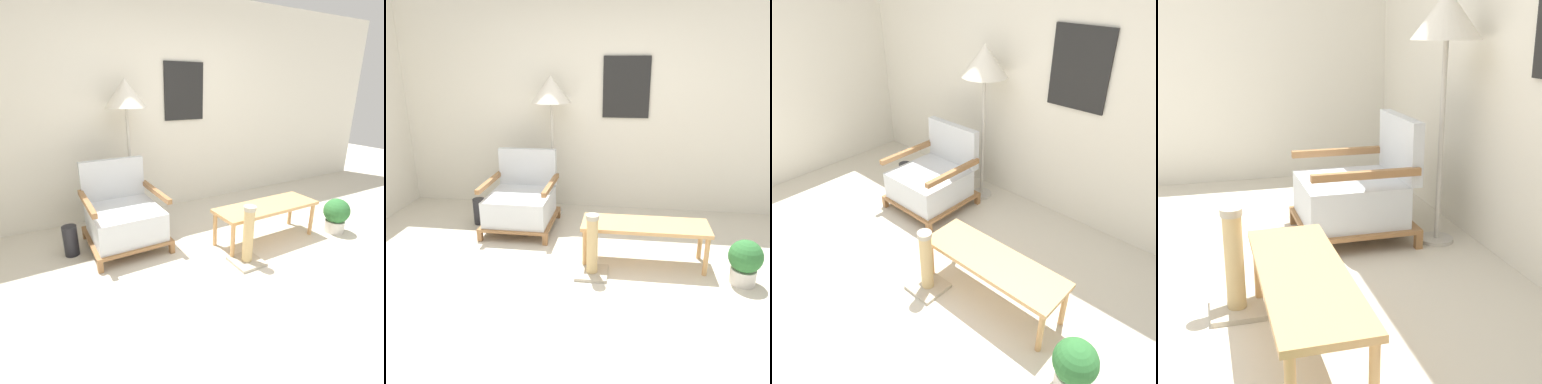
% 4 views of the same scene
% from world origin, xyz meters
% --- Properties ---
extents(ground_plane, '(14.00, 14.00, 0.00)m').
position_xyz_m(ground_plane, '(0.00, 0.00, 0.00)').
color(ground_plane, beige).
extents(wall_back, '(8.00, 0.09, 2.70)m').
position_xyz_m(wall_back, '(0.00, 2.21, 1.35)').
color(wall_back, silver).
rests_on(wall_back, ground_plane).
extents(armchair, '(0.77, 0.80, 0.87)m').
position_xyz_m(armchair, '(-0.79, 1.37, 0.32)').
color(armchair, olive).
rests_on(armchair, ground_plane).
extents(floor_lamp, '(0.47, 0.47, 1.70)m').
position_xyz_m(floor_lamp, '(-0.52, 1.89, 1.49)').
color(floor_lamp, '#B7B2A8').
rests_on(floor_lamp, ground_plane).
extents(coffee_table, '(1.17, 0.39, 0.41)m').
position_xyz_m(coffee_table, '(0.58, 0.73, 0.36)').
color(coffee_table, tan).
rests_on(coffee_table, ground_plane).
extents(vase, '(0.14, 0.14, 0.31)m').
position_xyz_m(vase, '(-1.33, 1.42, 0.16)').
color(vase, black).
rests_on(vase, ground_plane).
extents(potted_plant, '(0.29, 0.29, 0.40)m').
position_xyz_m(potted_plant, '(1.43, 0.48, 0.22)').
color(potted_plant, beige).
rests_on(potted_plant, ground_plane).
extents(scratching_post, '(0.29, 0.29, 0.59)m').
position_xyz_m(scratching_post, '(0.12, 0.45, 0.22)').
color(scratching_post, '#B2A893').
rests_on(scratching_post, ground_plane).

